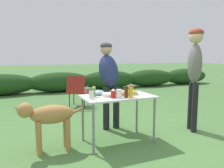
{
  "coord_description": "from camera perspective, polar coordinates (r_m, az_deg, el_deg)",
  "views": [
    {
      "loc": [
        -1.38,
        -3.0,
        1.35
      ],
      "look_at": [
        0.01,
        0.27,
        0.89
      ],
      "focal_mm": 35.0,
      "sensor_mm": 36.0,
      "label": 1
    }
  ],
  "objects": [
    {
      "name": "relish_jar",
      "position": [
        3.27,
        -4.79,
        -2.07
      ],
      "size": [
        0.06,
        0.06,
        0.15
      ],
      "color": "olive",
      "rests_on": "folding_table"
    },
    {
      "name": "mayo_bottle",
      "position": [
        3.13,
        -5.44,
        -2.5
      ],
      "size": [
        0.07,
        0.07,
        0.16
      ],
      "color": "silver",
      "rests_on": "folding_table"
    },
    {
      "name": "food_tray",
      "position": [
        3.47,
        3.67,
        -2.34
      ],
      "size": [
        0.32,
        0.25,
        0.06
      ],
      "color": "#9E9EA3",
      "rests_on": "folding_table"
    },
    {
      "name": "standing_person_in_dark_puffer",
      "position": [
        4.11,
        20.79,
        4.55
      ],
      "size": [
        0.33,
        0.38,
        1.82
      ],
      "rotation": [
        0.0,
        0.0,
        -1.94
      ],
      "color": "black",
      "rests_on": "ground"
    },
    {
      "name": "shrub_hedge",
      "position": [
        8.44,
        -13.49,
        0.51
      ],
      "size": [
        14.4,
        0.9,
        0.73
      ],
      "color": "#1E4219",
      "rests_on": "ground"
    },
    {
      "name": "mixing_bowl",
      "position": [
        3.44,
        -3.59,
        -2.2
      ],
      "size": [
        0.19,
        0.19,
        0.08
      ],
      "primitive_type": "ellipsoid",
      "color": "#99B2CC",
      "rests_on": "folding_table"
    },
    {
      "name": "standing_person_in_olive_jacket",
      "position": [
        4.06,
        -0.84,
        2.36
      ],
      "size": [
        0.38,
        0.49,
        1.6
      ],
      "rotation": [
        0.0,
        0.0,
        0.02
      ],
      "color": "black",
      "rests_on": "ground"
    },
    {
      "name": "ground_plane",
      "position": [
        3.57,
        1.53,
        -14.84
      ],
      "size": [
        60.0,
        60.0,
        0.0
      ],
      "primitive_type": "plane",
      "color": "#4C7A3D"
    },
    {
      "name": "mustard_bottle",
      "position": [
        3.23,
        4.96,
        -1.88
      ],
      "size": [
        0.07,
        0.07,
        0.2
      ],
      "color": "yellow",
      "rests_on": "folding_table"
    },
    {
      "name": "folding_table",
      "position": [
        3.38,
        1.57,
        -4.37
      ],
      "size": [
        1.1,
        0.64,
        0.74
      ],
      "color": "silver",
      "rests_on": "ground"
    },
    {
      "name": "ketchup_bottle",
      "position": [
        3.18,
        0.34,
        -2.48
      ],
      "size": [
        0.07,
        0.07,
        0.14
      ],
      "color": "red",
      "rests_on": "folding_table"
    },
    {
      "name": "camp_chair_green_behind_table",
      "position": [
        5.78,
        -8.99,
        -1.47
      ],
      "size": [
        0.69,
        0.74,
        0.83
      ],
      "rotation": [
        0.0,
        0.0,
        -0.52
      ],
      "color": "maroon",
      "rests_on": "ground"
    },
    {
      "name": "bbq_sauce_bottle",
      "position": [
        3.2,
        3.73,
        -2.01
      ],
      "size": [
        0.06,
        0.06,
        0.19
      ],
      "color": "#562314",
      "rests_on": "folding_table"
    },
    {
      "name": "paper_cup_stack",
      "position": [
        3.18,
        1.84,
        -2.53
      ],
      "size": [
        0.08,
        0.08,
        0.13
      ],
      "primitive_type": "cylinder",
      "color": "white",
      "rests_on": "folding_table"
    },
    {
      "name": "plate_stack",
      "position": [
        3.32,
        -0.96,
        -2.82
      ],
      "size": [
        0.21,
        0.21,
        0.05
      ],
      "primitive_type": "cylinder",
      "color": "white",
      "rests_on": "folding_table"
    },
    {
      "name": "dog",
      "position": [
        3.2,
        -16.31,
        -8.3
      ],
      "size": [
        0.95,
        0.27,
        0.73
      ],
      "rotation": [
        0.0,
        0.0,
        1.56
      ],
      "color": "#B27A42",
      "rests_on": "ground"
    }
  ]
}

